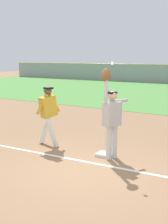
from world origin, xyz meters
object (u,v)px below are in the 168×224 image
object	(u,v)px
first_base	(105,154)
baseball	(112,64)
parked_car_tan	(118,73)
fielder	(111,115)
runner	(48,112)

from	to	relation	value
first_base	baseball	size ratio (longest dim) A/B	5.14
parked_car_tan	fielder	bearing A→B (deg)	-67.40
runner	baseball	bearing A→B (deg)	5.85
baseball	fielder	bearing A→B (deg)	118.88
first_base	parked_car_tan	world-z (taller)	parked_car_tan
fielder	first_base	bearing A→B (deg)	-4.84
fielder	parked_car_tan	xyz separation A→B (m)	(-14.17, 27.52, -0.45)
first_base	baseball	xyz separation A→B (m)	(0.37, -0.35, 2.35)
baseball	parked_car_tan	xyz separation A→B (m)	(-14.32, 27.78, -1.72)
first_base	runner	world-z (taller)	runner
first_base	fielder	xyz separation A→B (m)	(0.23, -0.09, 1.08)
baseball	first_base	bearing A→B (deg)	136.95
fielder	parked_car_tan	world-z (taller)	fielder
first_base	fielder	bearing A→B (deg)	-21.60
parked_car_tan	runner	bearing A→B (deg)	-70.91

